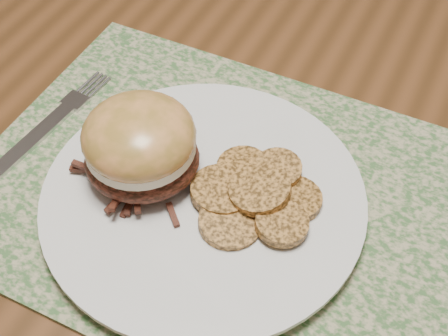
{
  "coord_description": "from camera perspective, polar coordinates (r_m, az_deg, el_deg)",
  "views": [
    {
      "loc": [
        -0.11,
        -0.45,
        1.19
      ],
      "look_at": [
        -0.26,
        -0.15,
        0.79
      ],
      "focal_mm": 50.0,
      "sensor_mm": 36.0,
      "label": 1
    }
  ],
  "objects": [
    {
      "name": "placemat",
      "position": [
        0.55,
        0.29,
        -2.54
      ],
      "size": [
        0.45,
        0.33,
        0.0
      ],
      "primitive_type": "cube",
      "color": "#3B6232",
      "rests_on": "dining_table"
    },
    {
      "name": "roasted_potatoes",
      "position": [
        0.52,
        2.89,
        -2.45
      ],
      "size": [
        0.12,
        0.12,
        0.03
      ],
      "color": "#B37734",
      "rests_on": "dinner_plate"
    },
    {
      "name": "dinner_plate",
      "position": [
        0.53,
        -1.89,
        -2.89
      ],
      "size": [
        0.26,
        0.26,
        0.02
      ],
      "primitive_type": "cylinder",
      "color": "silver",
      "rests_on": "placemat"
    },
    {
      "name": "fork",
      "position": [
        0.62,
        -16.27,
        3.27
      ],
      "size": [
        0.03,
        0.19,
        0.0
      ],
      "rotation": [
        0.0,
        0.0,
        -0.09
      ],
      "color": "#B0B0B7",
      "rests_on": "placemat"
    },
    {
      "name": "pork_sandwich",
      "position": [
        0.52,
        -7.67,
        2.04
      ],
      "size": [
        0.12,
        0.12,
        0.07
      ],
      "rotation": [
        0.0,
        0.0,
        0.31
      ],
      "color": "black",
      "rests_on": "dinner_plate"
    }
  ]
}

